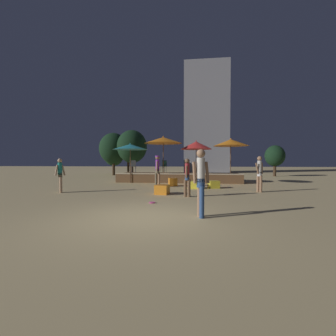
# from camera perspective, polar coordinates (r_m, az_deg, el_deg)

# --- Properties ---
(ground_plane) EXTENTS (120.00, 120.00, 0.00)m
(ground_plane) POSITION_cam_1_polar(r_m,az_deg,el_deg) (6.18, -6.65, -12.45)
(ground_plane) COLOR tan
(wooden_deck) EXTENTS (8.87, 3.03, 0.69)m
(wooden_deck) POSITION_cam_1_polar(r_m,az_deg,el_deg) (16.97, 2.85, -2.39)
(wooden_deck) COLOR brown
(wooden_deck) RESTS_ON ground
(patio_umbrella_0) EXTENTS (2.19, 2.19, 2.97)m
(patio_umbrella_0) POSITION_cam_1_polar(r_m,az_deg,el_deg) (15.70, 7.17, 5.71)
(patio_umbrella_0) COLOR brown
(patio_umbrella_0) RESTS_ON ground
(patio_umbrella_1) EXTENTS (2.45, 2.45, 2.80)m
(patio_umbrella_1) POSITION_cam_1_polar(r_m,az_deg,el_deg) (16.01, -9.57, 5.31)
(patio_umbrella_1) COLOR brown
(patio_umbrella_1) RESTS_ON ground
(patio_umbrella_2) EXTENTS (2.65, 2.65, 3.28)m
(patio_umbrella_2) POSITION_cam_1_polar(r_m,az_deg,el_deg) (15.69, -1.21, 7.05)
(patio_umbrella_2) COLOR brown
(patio_umbrella_2) RESTS_ON ground
(patio_umbrella_3) EXTENTS (2.35, 2.35, 3.09)m
(patio_umbrella_3) POSITION_cam_1_polar(r_m,az_deg,el_deg) (15.83, 15.64, 6.22)
(patio_umbrella_3) COLOR brown
(patio_umbrella_3) RESTS_ON ground
(cube_seat_0) EXTENTS (0.65, 0.65, 0.41)m
(cube_seat_0) POSITION_cam_1_polar(r_m,az_deg,el_deg) (12.61, 7.07, -4.27)
(cube_seat_0) COLOR yellow
(cube_seat_0) RESTS_ON ground
(cube_seat_1) EXTENTS (0.68, 0.68, 0.43)m
(cube_seat_1) POSITION_cam_1_polar(r_m,az_deg,el_deg) (10.37, -1.50, -5.49)
(cube_seat_1) COLOR orange
(cube_seat_1) RESTS_ON ground
(cube_seat_2) EXTENTS (0.68, 0.68, 0.42)m
(cube_seat_2) POSITION_cam_1_polar(r_m,az_deg,el_deg) (12.94, 11.51, -4.12)
(cube_seat_2) COLOR yellow
(cube_seat_2) RESTS_ON ground
(cube_seat_3) EXTENTS (0.61, 0.61, 0.49)m
(cube_seat_3) POSITION_cam_1_polar(r_m,az_deg,el_deg) (13.83, 1.22, -3.58)
(cube_seat_3) COLOR orange
(cube_seat_3) RESTS_ON ground
(person_0) EXTENTS (0.46, 0.36, 1.77)m
(person_0) POSITION_cam_1_polar(r_m,az_deg,el_deg) (11.90, 22.22, -1.04)
(person_0) COLOR #997051
(person_0) RESTS_ON ground
(person_1) EXTENTS (0.31, 0.48, 1.85)m
(person_1) POSITION_cam_1_polar(r_m,az_deg,el_deg) (13.11, -2.68, -0.24)
(person_1) COLOR #997051
(person_1) RESTS_ON ground
(person_2) EXTENTS (0.49, 0.30, 1.84)m
(person_2) POSITION_cam_1_polar(r_m,az_deg,el_deg) (6.09, 8.33, -2.91)
(person_2) COLOR #997051
(person_2) RESTS_ON ground
(person_3) EXTENTS (0.29, 0.46, 1.63)m
(person_3) POSITION_cam_1_polar(r_m,az_deg,el_deg) (9.57, 4.89, -2.15)
(person_3) COLOR brown
(person_3) RESTS_ON ground
(person_4) EXTENTS (0.37, 0.44, 1.65)m
(person_4) POSITION_cam_1_polar(r_m,az_deg,el_deg) (12.03, -25.73, -1.46)
(person_4) COLOR tan
(person_4) RESTS_ON ground
(bistro_chair_0) EXTENTS (0.43, 0.43, 0.90)m
(bistro_chair_0) POSITION_cam_1_polar(r_m,az_deg,el_deg) (16.84, -1.01, 0.73)
(bistro_chair_0) COLOR #1E4C47
(bistro_chair_0) RESTS_ON wooden_deck
(bistro_chair_1) EXTENTS (0.41, 0.41, 0.90)m
(bistro_chair_1) POSITION_cam_1_polar(r_m,az_deg,el_deg) (16.94, -8.74, 0.72)
(bistro_chair_1) COLOR #47474C
(bistro_chair_1) RESTS_ON wooden_deck
(frisbee_disc) EXTENTS (0.23, 0.23, 0.03)m
(frisbee_disc) POSITION_cam_1_polar(r_m,az_deg,el_deg) (8.25, -4.04, -8.73)
(frisbee_disc) COLOR #E54C99
(frisbee_disc) RESTS_ON ground
(background_tree_0) EXTENTS (1.94, 1.94, 3.16)m
(background_tree_0) POSITION_cam_1_polar(r_m,az_deg,el_deg) (25.29, 25.50, 2.78)
(background_tree_0) COLOR #3D2B1C
(background_tree_0) RESTS_ON ground
(background_tree_1) EXTENTS (3.00, 3.00, 4.90)m
(background_tree_1) POSITION_cam_1_polar(r_m,az_deg,el_deg) (27.85, -10.07, 5.21)
(background_tree_1) COLOR #3D2B1C
(background_tree_1) RESTS_ON ground
(background_tree_2) EXTENTS (3.14, 3.14, 4.81)m
(background_tree_2) POSITION_cam_1_polar(r_m,az_deg,el_deg) (24.05, -9.14, 5.39)
(background_tree_2) COLOR #3D2B1C
(background_tree_2) RESTS_ON ground
(background_tree_3) EXTENTS (2.37, 2.37, 3.60)m
(background_tree_3) POSITION_cam_1_polar(r_m,az_deg,el_deg) (27.97, -13.60, 3.21)
(background_tree_3) COLOR #3D2B1C
(background_tree_3) RESTS_ON ground
(background_tree_4) EXTENTS (3.05, 3.05, 4.62)m
(background_tree_4) POSITION_cam_1_polar(r_m,az_deg,el_deg) (25.26, -13.68, 4.85)
(background_tree_4) COLOR #3D2B1C
(background_tree_4) RESTS_ON ground
(distant_building) EXTENTS (5.93, 3.87, 14.74)m
(distant_building) POSITION_cam_1_polar(r_m,az_deg,el_deg) (32.06, 9.64, 12.19)
(distant_building) COLOR gray
(distant_building) RESTS_ON ground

